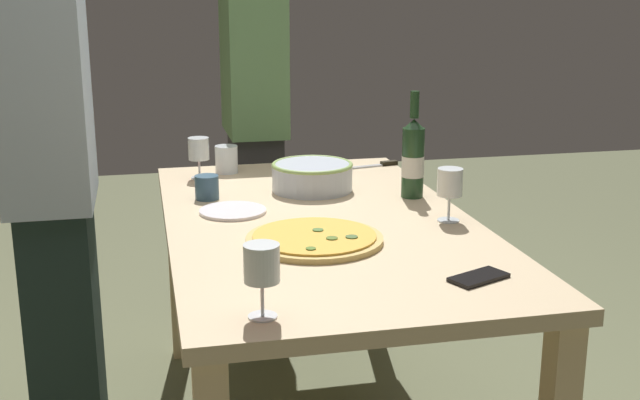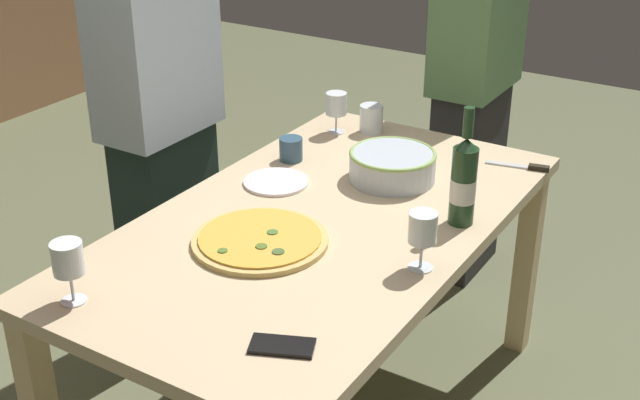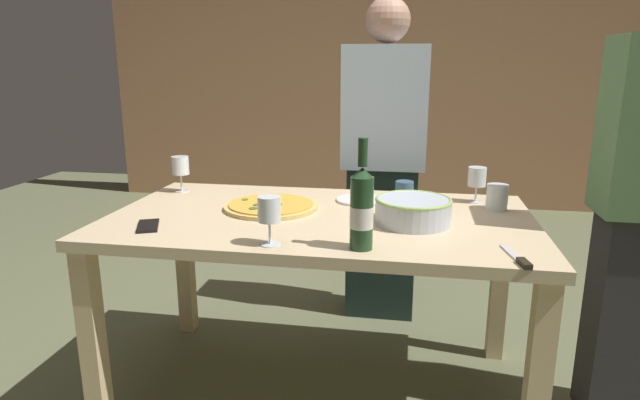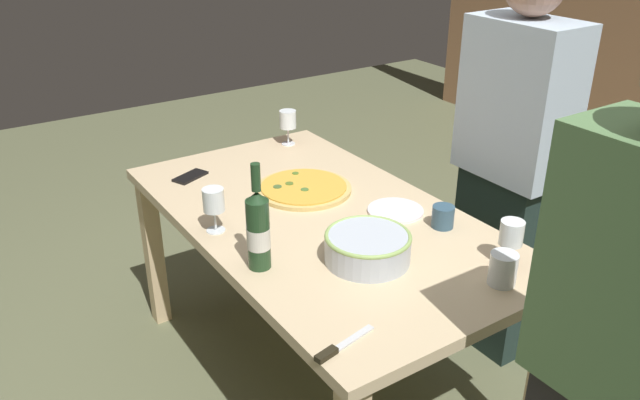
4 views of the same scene
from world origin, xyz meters
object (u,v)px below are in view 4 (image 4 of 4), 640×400
at_px(serving_bowl, 368,246).
at_px(wine_glass_near_pizza, 511,235).
at_px(pizza_knife, 337,348).
at_px(person_guest_left, 626,386).
at_px(wine_glass_far_left, 288,121).
at_px(side_plate, 395,211).
at_px(cup_ceramic, 503,269).
at_px(cell_phone, 190,177).
at_px(dining_table, 320,237).
at_px(person_host, 510,169).
at_px(wine_glass_by_bottle, 214,202).
at_px(wine_bottle, 258,229).
at_px(pizza, 304,188).
at_px(cup_amber, 443,217).

xyz_separation_m(serving_bowl, wine_glass_near_pizza, (0.26, 0.36, 0.05)).
bearing_deg(pizza_knife, wine_glass_near_pizza, 94.40).
bearing_deg(person_guest_left, wine_glass_far_left, -8.85).
bearing_deg(side_plate, cup_ceramic, -4.25).
distance_m(wine_glass_near_pizza, cell_phone, 1.31).
bearing_deg(dining_table, person_host, 75.79).
relative_size(wine_glass_by_bottle, cup_ceramic, 1.58).
distance_m(wine_glass_by_bottle, wine_glass_far_left, 0.87).
distance_m(dining_table, wine_glass_far_left, 0.76).
relative_size(wine_bottle, cell_phone, 2.41).
bearing_deg(pizza, cup_amber, 25.23).
distance_m(wine_bottle, wine_glass_near_pizza, 0.78).
xyz_separation_m(dining_table, person_host, (0.19, 0.77, 0.16)).
relative_size(wine_glass_near_pizza, person_host, 0.09).
distance_m(pizza_knife, person_host, 1.24).
bearing_deg(pizza_knife, dining_table, 149.89).
bearing_deg(cup_amber, dining_table, -135.35).
relative_size(pizza, side_plate, 1.82).
distance_m(side_plate, cell_phone, 0.86).
bearing_deg(person_guest_left, wine_bottle, 19.54).
bearing_deg(person_host, wine_bottle, 14.05).
bearing_deg(cup_amber, person_guest_left, -17.77).
bearing_deg(serving_bowl, side_plate, 126.42).
bearing_deg(side_plate, wine_glass_near_pizza, 7.77).
bearing_deg(pizza_knife, person_guest_left, 37.58).
bearing_deg(pizza, wine_bottle, -45.88).
relative_size(pizza_knife, person_guest_left, 0.13).
height_order(wine_glass_near_pizza, wine_glass_by_bottle, wine_glass_by_bottle).
bearing_deg(cup_amber, wine_glass_by_bottle, -121.24).
distance_m(wine_bottle, wine_glass_far_left, 1.08).
distance_m(wine_glass_near_pizza, person_guest_left, 0.65).
relative_size(cup_ceramic, person_host, 0.06).
relative_size(cup_amber, cell_phone, 0.54).
bearing_deg(wine_glass_near_pizza, cup_ceramic, -56.51).
distance_m(cell_phone, pizza_knife, 1.24).
height_order(pizza, cup_ceramic, cup_ceramic).
xyz_separation_m(side_plate, pizza_knife, (0.53, -0.63, 0.00)).
relative_size(person_host, person_guest_left, 1.00).
distance_m(pizza, wine_bottle, 0.59).
height_order(serving_bowl, cup_amber, serving_bowl).
bearing_deg(pizza, wine_glass_by_bottle, -75.38).
relative_size(wine_bottle, wine_glass_near_pizza, 2.34).
xyz_separation_m(pizza, cell_phone, (-0.36, -0.32, -0.01)).
xyz_separation_m(dining_table, wine_glass_far_left, (-0.68, 0.28, 0.20)).
height_order(wine_glass_by_bottle, cup_ceramic, wine_glass_by_bottle).
bearing_deg(pizza_knife, wine_glass_far_left, 153.88).
xyz_separation_m(dining_table, cup_amber, (0.31, 0.31, 0.13)).
distance_m(pizza, wine_glass_near_pizza, 0.86).
xyz_separation_m(wine_glass_near_pizza, person_host, (-0.41, 0.46, -0.03)).
height_order(pizza_knife, person_guest_left, person_guest_left).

